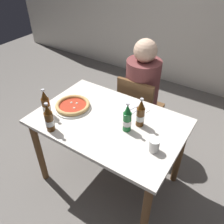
{
  "coord_description": "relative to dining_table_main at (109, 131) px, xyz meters",
  "views": [
    {
      "loc": [
        0.81,
        -1.19,
        1.93
      ],
      "look_at": [
        0.0,
        0.05,
        0.8
      ],
      "focal_mm": 37.07,
      "sensor_mm": 36.0,
      "label": 1
    }
  ],
  "objects": [
    {
      "name": "ground_plane",
      "position": [
        0.0,
        0.0,
        -0.64
      ],
      "size": [
        8.0,
        8.0,
        0.0
      ],
      "primitive_type": "plane",
      "color": "slate"
    },
    {
      "name": "dining_table_main",
      "position": [
        0.0,
        0.0,
        0.0
      ],
      "size": [
        1.2,
        0.8,
        0.75
      ],
      "color": "silver",
      "rests_on": "ground_plane"
    },
    {
      "name": "chair_behind_table",
      "position": [
        -0.03,
        0.61,
        -0.15
      ],
      "size": [
        0.41,
        0.41,
        0.85
      ],
      "rotation": [
        0.0,
        0.0,
        3.17
      ],
      "color": "brown",
      "rests_on": "ground_plane"
    },
    {
      "name": "diner_seated",
      "position": [
        -0.04,
        0.66,
        -0.05
      ],
      "size": [
        0.34,
        0.34,
        1.21
      ],
      "color": "#2D3342",
      "rests_on": "ground_plane"
    },
    {
      "name": "pizza_margherita_near",
      "position": [
        -0.35,
        -0.03,
        0.13
      ],
      "size": [
        0.32,
        0.32,
        0.04
      ],
      "color": "white",
      "rests_on": "dining_table_main"
    },
    {
      "name": "beer_bottle_left",
      "position": [
        -0.46,
        -0.22,
        0.22
      ],
      "size": [
        0.07,
        0.07,
        0.25
      ],
      "color": "#512D0F",
      "rests_on": "dining_table_main"
    },
    {
      "name": "beer_bottle_center",
      "position": [
        -0.3,
        -0.34,
        0.22
      ],
      "size": [
        0.07,
        0.07,
        0.25
      ],
      "color": "#512D0F",
      "rests_on": "dining_table_main"
    },
    {
      "name": "beer_bottle_right",
      "position": [
        0.18,
        -0.02,
        0.22
      ],
      "size": [
        0.07,
        0.07,
        0.25
      ],
      "color": "#196B2D",
      "rests_on": "dining_table_main"
    },
    {
      "name": "beer_bottle_extra",
      "position": [
        0.23,
        0.09,
        0.22
      ],
      "size": [
        0.07,
        0.07,
        0.25
      ],
      "color": "#512D0F",
      "rests_on": "dining_table_main"
    },
    {
      "name": "napkin_with_cutlery",
      "position": [
        0.11,
        0.24,
        0.12
      ],
      "size": [
        0.23,
        0.23,
        0.01
      ],
      "color": "white",
      "rests_on": "dining_table_main"
    },
    {
      "name": "paper_cup",
      "position": [
        0.44,
        -0.1,
        0.16
      ],
      "size": [
        0.07,
        0.07,
        0.09
      ],
      "primitive_type": "cylinder",
      "color": "white",
      "rests_on": "dining_table_main"
    }
  ]
}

